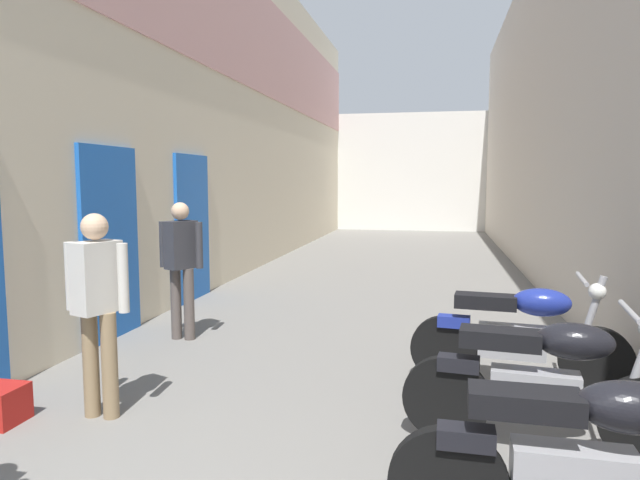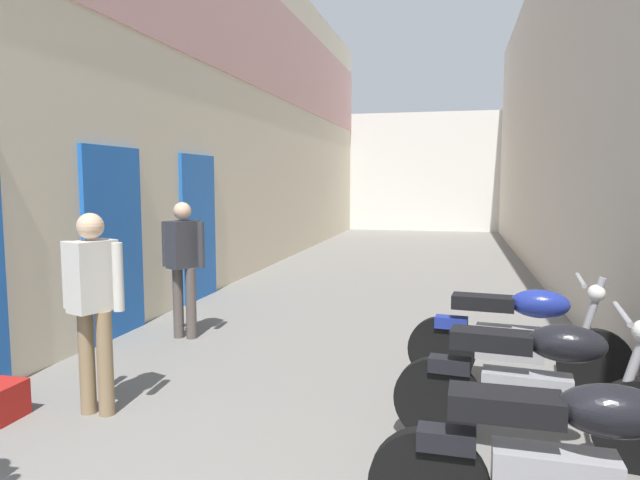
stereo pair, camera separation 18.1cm
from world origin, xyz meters
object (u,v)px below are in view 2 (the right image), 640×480
Objects in this scene: motorcycle_third at (536,383)px; motorcycle_fourth at (517,334)px; pedestrian_mid_alley at (93,298)px; pedestrian_further_down at (183,259)px; motorcycle_second at (569,465)px.

motorcycle_fourth is at bearing 90.00° from motorcycle_third.
motorcycle_fourth is at bearing 21.47° from pedestrian_mid_alley.
pedestrian_mid_alley and pedestrian_further_down have the same top height.
motorcycle_fourth is 1.18× the size of pedestrian_further_down.
motorcycle_fourth is 1.18× the size of pedestrian_mid_alley.
pedestrian_further_down is at bearing 98.90° from pedestrian_mid_alley.
motorcycle_second is 1.00× the size of motorcycle_fourth.
pedestrian_further_down is at bearing 138.36° from motorcycle_second.
pedestrian_mid_alley is (-3.22, -0.07, 0.42)m from motorcycle_third.
pedestrian_mid_alley is at bearing 162.22° from motorcycle_second.
motorcycle_fourth is 3.68m from pedestrian_further_down.
motorcycle_third is 1.00× the size of motorcycle_fourth.
pedestrian_further_down reaches higher than motorcycle_third.
pedestrian_further_down is (-3.55, 2.06, 0.42)m from motorcycle_third.
motorcycle_second is at bearing -90.00° from motorcycle_third.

